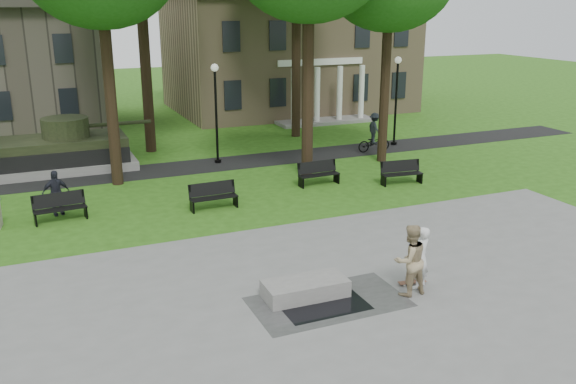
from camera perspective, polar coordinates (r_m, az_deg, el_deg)
name	(u,v)px	position (r m, az deg, el deg)	size (l,w,h in m)	color
ground	(320,257)	(18.68, 3.02, -6.10)	(120.00, 120.00, 0.00)	#295413
plaza	(415,335)	(14.84, 11.76, -12.99)	(22.00, 16.00, 0.02)	gray
footpath	(210,165)	(29.36, -7.34, 2.52)	(44.00, 2.60, 0.01)	black
building_right	(287,48)	(45.07, -0.08, 13.35)	(17.00, 12.00, 8.60)	#9E8460
lamp_mid	(216,105)	(29.20, -6.76, 8.05)	(0.36, 0.36, 4.73)	black
lamp_right	(396,94)	(33.40, 10.11, 9.05)	(0.36, 0.36, 4.73)	black
tank_monument	(62,151)	(30.10, -20.39, 3.60)	(7.45, 3.40, 2.40)	gray
puddle	(325,307)	(15.77, 3.50, -10.66)	(2.20, 1.20, 0.00)	black
concrete_block	(305,288)	(16.17, 1.63, -9.01)	(2.20, 1.00, 0.45)	gray
skateboard	(412,283)	(17.25, 11.53, -8.32)	(0.78, 0.20, 0.07)	brown
skateboarder	(420,258)	(16.75, 12.28, -6.02)	(0.63, 0.42, 1.74)	silver
friend_watching	(410,260)	(16.29, 11.33, -6.26)	(0.94, 0.74, 1.94)	tan
pedestrian_walker	(56,193)	(23.59, -20.91, -0.07)	(0.98, 0.41, 1.67)	#20212A
cyclist	(374,136)	(31.99, 8.07, 5.22)	(1.83, 1.04, 2.03)	black
park_bench_0	(60,206)	(23.00, -20.57, -1.28)	(1.83, 0.69, 1.00)	black
park_bench_1	(213,195)	(22.97, -7.02, -0.30)	(1.81, 0.57, 1.00)	black
park_bench_2	(318,173)	(25.88, 2.84, 1.82)	(1.82, 0.59, 1.00)	black
park_bench_3	(401,172)	(26.41, 10.51, 1.86)	(1.84, 0.73, 1.00)	black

